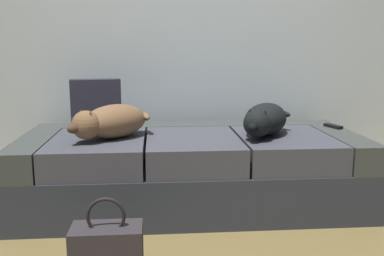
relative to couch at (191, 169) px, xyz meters
The scene contains 6 objects.
couch is the anchor object (origin of this frame).
dog_tan 0.62m from the couch, 169.73° to the right, with size 0.52×0.51×0.21m.
dog_dark 0.58m from the couch, 10.46° to the right, with size 0.43×0.57×0.20m.
tv_remote 1.05m from the couch, ahead, with size 0.04×0.15×0.02m, color black.
throw_pillow 0.81m from the couch, 156.59° to the left, with size 0.34×0.12×0.34m, color #292A39.
handbag 1.02m from the couch, 116.64° to the right, with size 0.32×0.18×0.38m.
Camera 1 is at (-0.23, -1.68, 1.04)m, focal length 40.86 mm.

